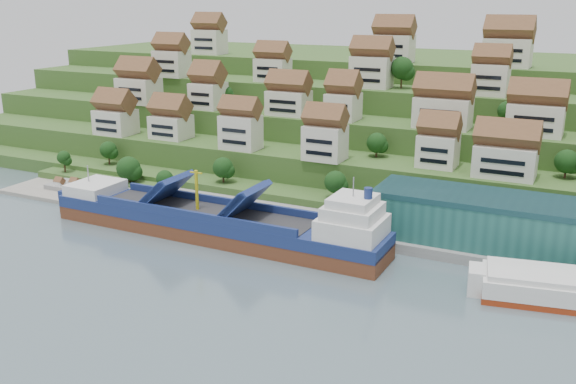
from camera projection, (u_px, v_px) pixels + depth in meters
The scene contains 11 objects.
ground at pixel (256, 244), 137.41m from camera, with size 300.00×300.00×0.00m, color slate.
quay at pixel (368, 232), 141.53m from camera, with size 180.00×14.00×2.20m, color gray.
pebble_beach at pixel (88, 193), 172.05m from camera, with size 45.00×20.00×1.00m, color gray.
hillside at pixel (399, 118), 223.26m from camera, with size 260.00×128.00×31.00m.
hillside_village at pixel (368, 97), 179.71m from camera, with size 156.33×62.78×28.65m.
hillside_trees at pixel (315, 132), 172.13m from camera, with size 141.79×62.42×31.37m.
warehouse at pixel (524, 225), 127.97m from camera, with size 60.00×15.00×10.00m, color #235F58.
flagpole at pixel (352, 212), 136.35m from camera, with size 1.28×0.16×8.00m.
beach_huts at pixel (79, 187), 171.36m from camera, with size 14.40×3.70×2.20m.
cargo_ship at pixel (222, 224), 139.72m from camera, with size 79.22×13.07×17.56m.
second_ship at pixel (573, 289), 110.32m from camera, with size 30.30×15.61×8.37m.
Camera 1 is at (62.80, -112.04, 50.55)m, focal length 40.00 mm.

